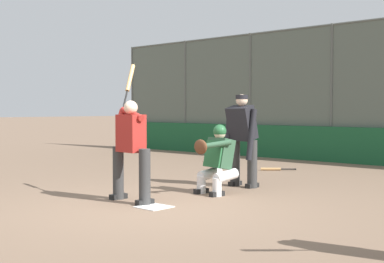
# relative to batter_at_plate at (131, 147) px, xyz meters

# --- Properties ---
(ground_plane) EXTENTS (160.00, 160.00, 0.00)m
(ground_plane) POSITION_rel_batter_at_plate_xyz_m (-0.59, 0.08, -0.84)
(ground_plane) COLOR #7A604C
(home_plate_marker) EXTENTS (0.43, 0.43, 0.01)m
(home_plate_marker) POSITION_rel_batter_at_plate_xyz_m (-0.59, 0.08, -0.83)
(home_plate_marker) COLOR white
(home_plate_marker) RESTS_ON ground_plane
(backstop_fence) EXTENTS (18.73, 0.08, 3.67)m
(backstop_fence) POSITION_rel_batter_at_plate_xyz_m (-0.59, -7.71, 1.09)
(backstop_fence) COLOR #515651
(backstop_fence) RESTS_ON ground_plane
(padding_wall) EXTENTS (18.28, 0.18, 0.94)m
(padding_wall) POSITION_rel_batter_at_plate_xyz_m (-0.59, -7.61, -0.37)
(padding_wall) COLOR #19512D
(padding_wall) RESTS_ON ground_plane
(bleachers_beyond) EXTENTS (13.06, 1.95, 1.16)m
(bleachers_beyond) POSITION_rel_batter_at_plate_xyz_m (2.63, -9.86, -0.45)
(bleachers_beyond) COLOR slate
(bleachers_beyond) RESTS_ON ground_plane
(batter_at_plate) EXTENTS (0.96, 0.71, 2.13)m
(batter_at_plate) POSITION_rel_batter_at_plate_xyz_m (0.00, 0.00, 0.00)
(batter_at_plate) COLOR #333333
(batter_at_plate) RESTS_ON ground_plane
(catcher_behind_plate) EXTENTS (0.63, 0.77, 1.15)m
(catcher_behind_plate) POSITION_rel_batter_at_plate_xyz_m (-0.47, -1.45, -0.24)
(catcher_behind_plate) COLOR silver
(catcher_behind_plate) RESTS_ON ground_plane
(umpire_home) EXTENTS (0.68, 0.41, 1.67)m
(umpire_home) POSITION_rel_batter_at_plate_xyz_m (-0.31, -2.37, 0.06)
(umpire_home) COLOR #333333
(umpire_home) RESTS_ON ground_plane
(spare_bat_by_padding) EXTENTS (0.65, 0.55, 0.07)m
(spare_bat_by_padding) POSITION_rel_batter_at_plate_xyz_m (0.71, -4.93, -0.80)
(spare_bat_by_padding) COLOR black
(spare_bat_by_padding) RESTS_ON ground_plane
(baseball_loose) EXTENTS (0.07, 0.07, 0.07)m
(baseball_loose) POSITION_rel_batter_at_plate_xyz_m (2.04, -1.43, -0.80)
(baseball_loose) COLOR white
(baseball_loose) RESTS_ON ground_plane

